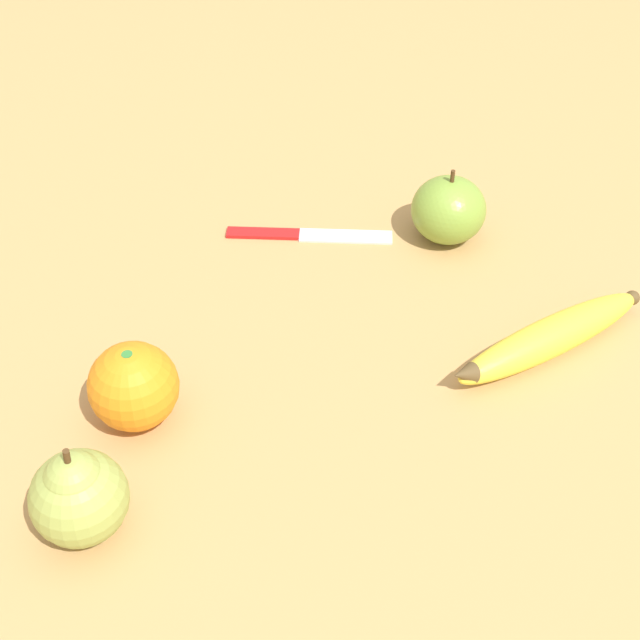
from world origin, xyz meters
TOP-DOWN VIEW (x-y plane):
  - ground_plane at (0.00, 0.00)m, footprint 3.00×3.00m
  - banana at (0.09, -0.08)m, footprint 0.19×0.16m
  - orange at (-0.12, 0.24)m, footprint 0.08×0.08m
  - pear at (-0.23, 0.22)m, footprint 0.07×0.07m
  - apple at (0.22, 0.06)m, footprint 0.08×0.08m
  - paring_knife at (0.17, 0.20)m, footprint 0.07×0.17m

SIDE VIEW (x-z plane):
  - ground_plane at x=0.00m, z-range 0.00..0.00m
  - paring_knife at x=0.17m, z-range 0.00..0.01m
  - banana at x=0.09m, z-range 0.00..0.04m
  - apple at x=0.22m, z-range -0.01..0.08m
  - orange at x=-0.12m, z-range 0.00..0.08m
  - pear at x=-0.23m, z-range -0.01..0.09m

